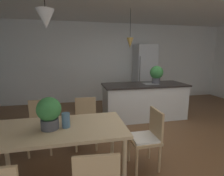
{
  "coord_description": "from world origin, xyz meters",
  "views": [
    {
      "loc": [
        -1.51,
        -2.76,
        1.65
      ],
      "look_at": [
        -0.89,
        0.09,
        1.07
      ],
      "focal_mm": 27.45,
      "sensor_mm": 36.0,
      "label": 1
    }
  ],
  "objects_px": {
    "dining_table": "(59,133)",
    "chair_kitchen_end": "(147,136)",
    "chair_far_left": "(40,124)",
    "chair_far_right": "(86,121)",
    "kitchen_island": "(144,101)",
    "vase_on_dining_table": "(66,120)",
    "potted_plant_on_table": "(49,112)",
    "refrigerator": "(144,73)",
    "potted_plant_on_island": "(156,74)"
  },
  "relations": [
    {
      "from": "dining_table",
      "to": "chair_kitchen_end",
      "type": "bearing_deg",
      "value": 0.02
    },
    {
      "from": "chair_far_left",
      "to": "chair_far_right",
      "type": "relative_size",
      "value": 1.0
    },
    {
      "from": "kitchen_island",
      "to": "vase_on_dining_table",
      "type": "bearing_deg",
      "value": -134.26
    },
    {
      "from": "dining_table",
      "to": "potted_plant_on_table",
      "type": "relative_size",
      "value": 4.21
    },
    {
      "from": "refrigerator",
      "to": "potted_plant_on_table",
      "type": "distance_m",
      "value": 4.43
    },
    {
      "from": "dining_table",
      "to": "chair_kitchen_end",
      "type": "xyz_separation_m",
      "value": [
        1.22,
        0.0,
        -0.19
      ]
    },
    {
      "from": "potted_plant_on_island",
      "to": "potted_plant_on_table",
      "type": "distance_m",
      "value": 3.08
    },
    {
      "from": "chair_far_right",
      "to": "refrigerator",
      "type": "relative_size",
      "value": 0.44
    },
    {
      "from": "potted_plant_on_table",
      "to": "vase_on_dining_table",
      "type": "xyz_separation_m",
      "value": [
        0.19,
        0.01,
        -0.13
      ]
    },
    {
      "from": "kitchen_island",
      "to": "potted_plant_on_island",
      "type": "distance_m",
      "value": 0.77
    },
    {
      "from": "chair_kitchen_end",
      "to": "vase_on_dining_table",
      "type": "distance_m",
      "value": 1.18
    },
    {
      "from": "potted_plant_on_island",
      "to": "kitchen_island",
      "type": "bearing_deg",
      "value": -180.0
    },
    {
      "from": "chair_kitchen_end",
      "to": "potted_plant_on_island",
      "type": "bearing_deg",
      "value": 60.88
    },
    {
      "from": "potted_plant_on_island",
      "to": "vase_on_dining_table",
      "type": "xyz_separation_m",
      "value": [
        -2.19,
        -1.92,
        -0.33
      ]
    },
    {
      "from": "chair_far_left",
      "to": "kitchen_island",
      "type": "xyz_separation_m",
      "value": [
        2.35,
        1.11,
        -0.01
      ]
    },
    {
      "from": "chair_kitchen_end",
      "to": "chair_far_right",
      "type": "bearing_deg",
      "value": 136.19
    },
    {
      "from": "chair_far_left",
      "to": "kitchen_island",
      "type": "distance_m",
      "value": 2.6
    },
    {
      "from": "chair_far_right",
      "to": "vase_on_dining_table",
      "type": "relative_size",
      "value": 4.61
    },
    {
      "from": "chair_kitchen_end",
      "to": "potted_plant_on_island",
      "type": "relative_size",
      "value": 1.89
    },
    {
      "from": "chair_far_right",
      "to": "chair_kitchen_end",
      "type": "height_order",
      "value": "same"
    },
    {
      "from": "vase_on_dining_table",
      "to": "refrigerator",
      "type": "bearing_deg",
      "value": 54.16
    },
    {
      "from": "potted_plant_on_table",
      "to": "potted_plant_on_island",
      "type": "bearing_deg",
      "value": 38.98
    },
    {
      "from": "chair_far_right",
      "to": "kitchen_island",
      "type": "xyz_separation_m",
      "value": [
        1.58,
        1.11,
        -0.01
      ]
    },
    {
      "from": "dining_table",
      "to": "kitchen_island",
      "type": "xyz_separation_m",
      "value": [
        1.97,
        1.91,
        -0.2
      ]
    },
    {
      "from": "potted_plant_on_table",
      "to": "chair_far_right",
      "type": "bearing_deg",
      "value": 59.37
    },
    {
      "from": "dining_table",
      "to": "chair_far_right",
      "type": "distance_m",
      "value": 0.91
    },
    {
      "from": "refrigerator",
      "to": "potted_plant_on_table",
      "type": "height_order",
      "value": "refrigerator"
    },
    {
      "from": "chair_far_left",
      "to": "potted_plant_on_table",
      "type": "bearing_deg",
      "value": -70.92
    },
    {
      "from": "chair_kitchen_end",
      "to": "kitchen_island",
      "type": "xyz_separation_m",
      "value": [
        0.75,
        1.91,
        -0.01
      ]
    },
    {
      "from": "chair_kitchen_end",
      "to": "refrigerator",
      "type": "xyz_separation_m",
      "value": [
        1.39,
        3.48,
        0.52
      ]
    },
    {
      "from": "chair_far_right",
      "to": "refrigerator",
      "type": "distance_m",
      "value": 3.52
    },
    {
      "from": "chair_kitchen_end",
      "to": "kitchen_island",
      "type": "height_order",
      "value": "kitchen_island"
    },
    {
      "from": "chair_kitchen_end",
      "to": "potted_plant_on_table",
      "type": "height_order",
      "value": "potted_plant_on_table"
    },
    {
      "from": "chair_far_left",
      "to": "vase_on_dining_table",
      "type": "distance_m",
      "value": 1.01
    },
    {
      "from": "kitchen_island",
      "to": "refrigerator",
      "type": "distance_m",
      "value": 1.78
    },
    {
      "from": "kitchen_island",
      "to": "potted_plant_on_island",
      "type": "bearing_deg",
      "value": 0.0
    },
    {
      "from": "potted_plant_on_island",
      "to": "potted_plant_on_table",
      "type": "relative_size",
      "value": 1.14
    },
    {
      "from": "kitchen_island",
      "to": "refrigerator",
      "type": "bearing_deg",
      "value": 67.56
    },
    {
      "from": "dining_table",
      "to": "chair_far_right",
      "type": "relative_size",
      "value": 1.96
    },
    {
      "from": "chair_kitchen_end",
      "to": "vase_on_dining_table",
      "type": "height_order",
      "value": "vase_on_dining_table"
    },
    {
      "from": "chair_far_left",
      "to": "chair_kitchen_end",
      "type": "relative_size",
      "value": 1.0
    },
    {
      "from": "refrigerator",
      "to": "chair_far_left",
      "type": "bearing_deg",
      "value": -138.28
    },
    {
      "from": "kitchen_island",
      "to": "vase_on_dining_table",
      "type": "relative_size",
      "value": 11.29
    },
    {
      "from": "dining_table",
      "to": "chair_far_right",
      "type": "bearing_deg",
      "value": 64.2
    },
    {
      "from": "chair_kitchen_end",
      "to": "kitchen_island",
      "type": "distance_m",
      "value": 2.05
    },
    {
      "from": "chair_far_right",
      "to": "kitchen_island",
      "type": "distance_m",
      "value": 1.93
    },
    {
      "from": "refrigerator",
      "to": "potted_plant_on_table",
      "type": "relative_size",
      "value": 4.9
    },
    {
      "from": "kitchen_island",
      "to": "potted_plant_on_island",
      "type": "xyz_separation_m",
      "value": [
        0.32,
        0.0,
        0.7
      ]
    },
    {
      "from": "dining_table",
      "to": "kitchen_island",
      "type": "bearing_deg",
      "value": 44.11
    },
    {
      "from": "potted_plant_on_table",
      "to": "dining_table",
      "type": "bearing_deg",
      "value": 12.23
    }
  ]
}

